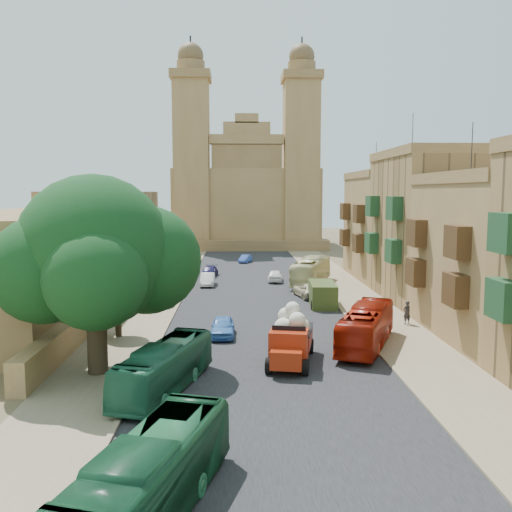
{
  "coord_description": "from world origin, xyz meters",
  "views": [
    {
      "loc": [
        -1.83,
        -26.86,
        9.93
      ],
      "look_at": [
        0.0,
        26.0,
        4.0
      ],
      "focal_mm": 40.0,
      "sensor_mm": 36.0,
      "label": 1
    }
  ],
  "objects": [
    {
      "name": "townhouse_c",
      "position": [
        15.95,
        25.0,
        6.91
      ],
      "size": [
        9.0,
        14.0,
        17.4
      ],
      "color": "olive",
      "rests_on": "ground"
    },
    {
      "name": "car_cream",
      "position": [
        5.0,
        26.42,
        0.65
      ],
      "size": [
        3.06,
        5.01,
        1.3
      ],
      "primitive_type": "imported",
      "rotation": [
        0.0,
        0.0,
        3.35
      ],
      "color": "beige",
      "rests_on": "ground"
    },
    {
      "name": "west_wall",
      "position": [
        -12.5,
        20.0,
        0.9
      ],
      "size": [
        1.0,
        40.0,
        1.8
      ],
      "primitive_type": "cube",
      "color": "olive",
      "rests_on": "ground"
    },
    {
      "name": "red_truck",
      "position": [
        1.33,
        5.5,
        1.52
      ],
      "size": [
        3.32,
        6.2,
        3.46
      ],
      "color": "#98230B",
      "rests_on": "ground"
    },
    {
      "name": "ground",
      "position": [
        0.0,
        0.0,
        0.0
      ],
      "size": [
        260.0,
        260.0,
        0.0
      ],
      "primitive_type": "plane",
      "color": "brown"
    },
    {
      "name": "sidewalk_east",
      "position": [
        9.5,
        30.0,
        0.01
      ],
      "size": [
        5.0,
        140.0,
        0.01
      ],
      "primitive_type": "cube",
      "color": "#7F6D53",
      "rests_on": "ground"
    },
    {
      "name": "pedestrian_a",
      "position": [
        11.0,
        14.9,
        0.9
      ],
      "size": [
        0.77,
        0.65,
        1.8
      ],
      "primitive_type": "imported",
      "rotation": [
        0.0,
        0.0,
        3.54
      ],
      "color": "#272528",
      "rests_on": "ground"
    },
    {
      "name": "road_surface",
      "position": [
        0.0,
        30.0,
        0.01
      ],
      "size": [
        14.0,
        140.0,
        0.01
      ],
      "primitive_type": "cube",
      "color": "black",
      "rests_on": "ground"
    },
    {
      "name": "bus_cream_east",
      "position": [
        6.21,
        33.76,
        1.44
      ],
      "size": [
        5.65,
        10.56,
        2.88
      ],
      "primitive_type": "imported",
      "rotation": [
        0.0,
        0.0,
        2.81
      ],
      "color": "beige",
      "rests_on": "ground"
    },
    {
      "name": "bus_red_east",
      "position": [
        6.5,
        8.72,
        1.32
      ],
      "size": [
        5.67,
        9.63,
        2.65
      ],
      "primitive_type": "imported",
      "rotation": [
        0.0,
        0.0,
        2.75
      ],
      "color": "#931608",
      "rests_on": "ground"
    },
    {
      "name": "townhouse_b",
      "position": [
        15.95,
        11.0,
        5.66
      ],
      "size": [
        9.0,
        14.0,
        14.9
      ],
      "color": "olive",
      "rests_on": "ground"
    },
    {
      "name": "bus_green_north",
      "position": [
        -5.45,
        1.0,
        1.21
      ],
      "size": [
        4.42,
        8.92,
        2.42
      ],
      "primitive_type": "imported",
      "rotation": [
        0.0,
        0.0,
        -0.29
      ],
      "color": "#1F6040",
      "rests_on": "ground"
    },
    {
      "name": "street_tree_d",
      "position": [
        -10.0,
        48.0,
        2.91
      ],
      "size": [
        2.84,
        2.84,
        4.36
      ],
      "color": "#322619",
      "rests_on": "ground"
    },
    {
      "name": "car_white_a",
      "position": [
        -4.93,
        33.42,
        0.67
      ],
      "size": [
        1.44,
        4.05,
        1.33
      ],
      "primitive_type": "imported",
      "rotation": [
        0.0,
        0.0,
        -0.01
      ],
      "color": "white",
      "rests_on": "ground"
    },
    {
      "name": "car_white_b",
      "position": [
        2.49,
        35.9,
        0.68
      ],
      "size": [
        1.94,
        4.1,
        1.35
      ],
      "primitive_type": "imported",
      "rotation": [
        0.0,
        0.0,
        3.05
      ],
      "color": "white",
      "rests_on": "ground"
    },
    {
      "name": "west_building_low",
      "position": [
        -18.0,
        18.0,
        4.2
      ],
      "size": [
        10.0,
        28.0,
        8.4
      ],
      "primitive_type": "cube",
      "color": "brown",
      "rests_on": "ground"
    },
    {
      "name": "street_tree_c",
      "position": [
        -10.0,
        36.0,
        3.01
      ],
      "size": [
        2.93,
        2.93,
        4.51
      ],
      "color": "#322619",
      "rests_on": "ground"
    },
    {
      "name": "olive_pickup",
      "position": [
        5.71,
        22.19,
        1.0
      ],
      "size": [
        2.48,
        5.07,
        2.05
      ],
      "color": "#37481B",
      "rests_on": "ground"
    },
    {
      "name": "sidewalk_west",
      "position": [
        -9.5,
        30.0,
        0.01
      ],
      "size": [
        5.0,
        140.0,
        0.01
      ],
      "primitive_type": "cube",
      "color": "#7F6D53",
      "rests_on": "ground"
    },
    {
      "name": "car_dkblue",
      "position": [
        -5.0,
        40.21,
        0.59
      ],
      "size": [
        2.06,
        4.19,
        1.17
      ],
      "primitive_type": "imported",
      "rotation": [
        0.0,
        0.0,
        -0.11
      ],
      "color": "#161445",
      "rests_on": "ground"
    },
    {
      "name": "street_tree_b",
      "position": [
        -10.0,
        24.0,
        3.39
      ],
      "size": [
        3.29,
        3.29,
        5.06
      ],
      "color": "#322619",
      "rests_on": "ground"
    },
    {
      "name": "church",
      "position": [
        -0.0,
        78.61,
        9.52
      ],
      "size": [
        28.0,
        22.5,
        36.3
      ],
      "color": "olive",
      "rests_on": "ground"
    },
    {
      "name": "townhouse_d",
      "position": [
        15.95,
        39.0,
        6.16
      ],
      "size": [
        9.0,
        14.0,
        15.9
      ],
      "color": "olive",
      "rests_on": "ground"
    },
    {
      "name": "street_tree_a",
      "position": [
        -10.0,
        12.0,
        2.81
      ],
      "size": [
        2.74,
        2.74,
        4.22
      ],
      "color": "#322619",
      "rests_on": "ground"
    },
    {
      "name": "kerb_east",
      "position": [
        7.0,
        30.0,
        0.06
      ],
      "size": [
        0.25,
        140.0,
        0.12
      ],
      "primitive_type": "cube",
      "color": "#7F6D53",
      "rests_on": "ground"
    },
    {
      "name": "ficus_tree",
      "position": [
        -9.4,
        4.01,
        6.46
      ],
      "size": [
        10.93,
        10.05,
        10.93
      ],
      "color": "#322619",
      "rests_on": "ground"
    },
    {
      "name": "car_blue_b",
      "position": [
        -0.58,
        53.35,
        0.54
      ],
      "size": [
        2.07,
        3.5,
        1.09
      ],
      "primitive_type": "imported",
      "rotation": [
        0.0,
        0.0,
        -0.3
      ],
      "color": "#3354B1",
      "rests_on": "ground"
    },
    {
      "name": "bus_green_south",
      "position": [
        -4.52,
        -10.62,
        1.32
      ],
      "size": [
        4.82,
        9.71,
        2.64
      ],
      "primitive_type": "imported",
      "rotation": [
        0.0,
        0.0,
        -0.29
      ],
      "color": "#174D2D",
      "rests_on": "ground"
    },
    {
      "name": "west_building_mid",
      "position": [
        -18.0,
        44.0,
        5.0
      ],
      "size": [
        10.0,
        22.0,
        10.0
      ],
      "primitive_type": "cube",
      "color": "olive",
      "rests_on": "ground"
    },
    {
      "name": "pedestrian_c",
      "position": [
        7.82,
        11.1,
        0.86
      ],
      "size": [
        0.48,
        1.03,
        1.72
      ],
      "primitive_type": "imported",
      "rotation": [
        0.0,
        0.0,
        4.77
      ],
      "color": "#373940",
      "rests_on": "ground"
    },
    {
      "name": "car_blue_a",
      "position": [
        -2.8,
        11.8,
        0.68
      ],
      "size": [
        1.65,
        4.03,
        1.37
      ],
      "primitive_type": "imported",
      "rotation": [
        0.0,
        0.0,
        -0.01
      ],
      "color": "#4783D0",
      "rests_on": "ground"
    },
    {
      "name": "kerb_west",
      "position": [
        -7.0,
        30.0,
        0.06
      ],
      "size": [
        0.25,
        140.0,
        0.12
      ],
      "primitive_type": "cube",
      "color": "#7F6D53",
      "rests_on": "ground"
    }
  ]
}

